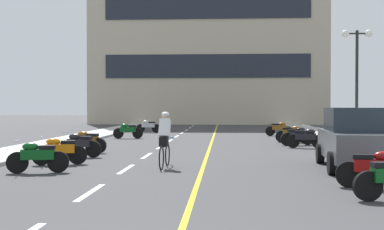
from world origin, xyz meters
name	(u,v)px	position (x,y,z in m)	size (l,w,h in m)	color
ground_plane	(207,142)	(0.00, 21.00, 0.00)	(140.00, 140.00, 0.00)	#38383A
curb_left	(84,137)	(-7.20, 24.00, 0.06)	(2.40, 72.00, 0.12)	#A8A8A3
curb_right	(337,138)	(7.20, 24.00, 0.06)	(2.40, 72.00, 0.12)	#A8A8A3
lane_dash_1	(90,192)	(-2.00, 6.00, 0.00)	(0.14, 2.20, 0.01)	silver
lane_dash_2	(126,169)	(-2.00, 10.00, 0.00)	(0.14, 2.20, 0.01)	silver
lane_dash_3	(147,156)	(-2.00, 14.00, 0.00)	(0.14, 2.20, 0.01)	silver
lane_dash_4	(160,147)	(-2.00, 18.00, 0.00)	(0.14, 2.20, 0.01)	silver
lane_dash_5	(170,141)	(-2.00, 22.00, 0.00)	(0.14, 2.20, 0.01)	silver
lane_dash_6	(177,136)	(-2.00, 26.00, 0.00)	(0.14, 2.20, 0.01)	silver
lane_dash_7	(182,133)	(-2.00, 30.00, 0.00)	(0.14, 2.20, 0.01)	silver
lane_dash_8	(186,130)	(-2.00, 34.00, 0.00)	(0.14, 2.20, 0.01)	silver
lane_dash_9	(190,128)	(-2.00, 38.00, 0.00)	(0.14, 2.20, 0.01)	silver
lane_dash_10	(193,126)	(-2.00, 42.00, 0.00)	(0.14, 2.20, 0.01)	silver
lane_dash_11	(195,124)	(-2.00, 46.00, 0.00)	(0.14, 2.20, 0.01)	silver
centre_line_yellow	(213,139)	(0.25, 24.00, 0.00)	(0.12, 66.00, 0.01)	gold
office_building	(208,32)	(-0.79, 48.48, 9.62)	(23.98, 7.08, 19.25)	#BCAD93
street_lamp_mid	(357,61)	(7.25, 19.98, 4.04)	(1.46, 0.36, 5.39)	black
parked_car_near	(355,138)	(4.76, 10.44, 0.92)	(2.16, 4.31, 1.82)	black
motorcycle_2	(375,168)	(4.30, 6.90, 0.47)	(1.69, 0.60, 0.92)	black
motorcycle_3	(37,156)	(-4.30, 8.98, 0.47)	(1.68, 0.64, 0.92)	black
motorcycle_4	(59,150)	(-4.31, 10.91, 0.47)	(1.64, 0.78, 0.92)	black
motorcycle_5	(79,144)	(-4.38, 13.33, 0.47)	(1.69, 0.61, 0.92)	black
motorcycle_6	(87,141)	(-4.58, 15.08, 0.47)	(1.66, 0.73, 0.92)	black
motorcycle_7	(306,138)	(4.49, 17.76, 0.47)	(1.68, 0.64, 0.92)	black
motorcycle_8	(297,135)	(4.35, 19.40, 0.47)	(1.64, 0.78, 0.92)	black
motorcycle_9	(293,133)	(4.35, 21.05, 0.47)	(1.65, 0.76, 0.92)	black
motorcycle_10	(128,130)	(-4.59, 23.75, 0.47)	(1.70, 0.60, 0.92)	black
motorcycle_11	(279,128)	(4.30, 26.82, 0.47)	(1.70, 0.60, 0.92)	black
motorcycle_12	(148,126)	(-4.35, 29.93, 0.47)	(1.70, 0.60, 0.92)	black
cyclist_rider	(165,138)	(-0.91, 10.46, 0.89)	(0.42, 1.77, 1.71)	black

